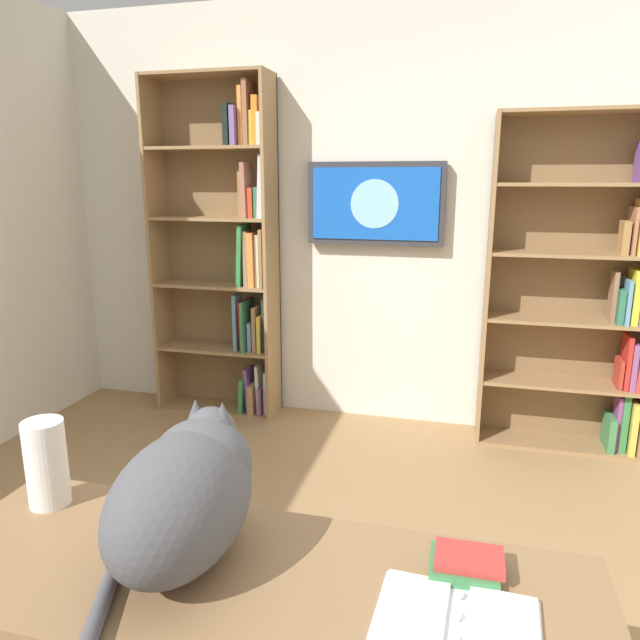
{
  "coord_description": "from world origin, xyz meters",
  "views": [
    {
      "loc": [
        -0.56,
        1.56,
        1.6
      ],
      "look_at": [
        0.12,
        -1.03,
        0.95
      ],
      "focal_mm": 32.73,
      "sensor_mm": 36.0,
      "label": 1
    }
  ],
  "objects_px": {
    "open_binder": "(457,620)",
    "paper_towel_roll": "(46,463)",
    "desk_book_stack": "(466,564)",
    "wall_mounted_tv": "(375,204)",
    "desk": "(247,625)",
    "bookshelf_right": "(230,253)",
    "cat": "(187,490)",
    "bookshelf_left": "(586,293)"
  },
  "relations": [
    {
      "from": "bookshelf_right",
      "to": "open_binder",
      "type": "distance_m",
      "value": 3.05
    },
    {
      "from": "open_binder",
      "to": "desk_book_stack",
      "type": "height_order",
      "value": "desk_book_stack"
    },
    {
      "from": "paper_towel_roll",
      "to": "desk_book_stack",
      "type": "distance_m",
      "value": 1.13
    },
    {
      "from": "desk_book_stack",
      "to": "desk",
      "type": "bearing_deg",
      "value": 18.58
    },
    {
      "from": "bookshelf_left",
      "to": "paper_towel_roll",
      "type": "xyz_separation_m",
      "value": [
        1.76,
        2.4,
        -0.11
      ]
    },
    {
      "from": "bookshelf_left",
      "to": "desk",
      "type": "height_order",
      "value": "bookshelf_left"
    },
    {
      "from": "bookshelf_right",
      "to": "desk",
      "type": "height_order",
      "value": "bookshelf_right"
    },
    {
      "from": "open_binder",
      "to": "paper_towel_roll",
      "type": "bearing_deg",
      "value": -9.19
    },
    {
      "from": "cat",
      "to": "desk",
      "type": "bearing_deg",
      "value": 157.92
    },
    {
      "from": "open_binder",
      "to": "cat",
      "type": "bearing_deg",
      "value": -6.59
    },
    {
      "from": "desk",
      "to": "cat",
      "type": "relative_size",
      "value": 2.68
    },
    {
      "from": "desk",
      "to": "paper_towel_roll",
      "type": "relative_size",
      "value": 6.52
    },
    {
      "from": "bookshelf_left",
      "to": "cat",
      "type": "height_order",
      "value": "bookshelf_left"
    },
    {
      "from": "cat",
      "to": "wall_mounted_tv",
      "type": "bearing_deg",
      "value": -90.21
    },
    {
      "from": "desk_book_stack",
      "to": "wall_mounted_tv",
      "type": "bearing_deg",
      "value": -75.77
    },
    {
      "from": "wall_mounted_tv",
      "to": "desk",
      "type": "bearing_deg",
      "value": 93.39
    },
    {
      "from": "bookshelf_right",
      "to": "open_binder",
      "type": "xyz_separation_m",
      "value": [
        -1.58,
        2.58,
        -0.39
      ]
    },
    {
      "from": "open_binder",
      "to": "desk",
      "type": "bearing_deg",
      "value": -0.61
    },
    {
      "from": "wall_mounted_tv",
      "to": "desk",
      "type": "height_order",
      "value": "wall_mounted_tv"
    },
    {
      "from": "desk_book_stack",
      "to": "paper_towel_roll",
      "type": "bearing_deg",
      "value": -0.76
    },
    {
      "from": "desk",
      "to": "open_binder",
      "type": "relative_size",
      "value": 4.67
    },
    {
      "from": "cat",
      "to": "desk_book_stack",
      "type": "bearing_deg",
      "value": -171.83
    },
    {
      "from": "cat",
      "to": "desk_book_stack",
      "type": "xyz_separation_m",
      "value": [
        -0.64,
        -0.09,
        -0.15
      ]
    },
    {
      "from": "paper_towel_roll",
      "to": "desk_book_stack",
      "type": "height_order",
      "value": "paper_towel_roll"
    },
    {
      "from": "bookshelf_right",
      "to": "desk_book_stack",
      "type": "height_order",
      "value": "bookshelf_right"
    },
    {
      "from": "cat",
      "to": "open_binder",
      "type": "xyz_separation_m",
      "value": [
        -0.63,
        0.07,
        -0.16
      ]
    },
    {
      "from": "bookshelf_right",
      "to": "open_binder",
      "type": "relative_size",
      "value": 6.6
    },
    {
      "from": "cat",
      "to": "desk_book_stack",
      "type": "height_order",
      "value": "cat"
    },
    {
      "from": "desk_book_stack",
      "to": "open_binder",
      "type": "bearing_deg",
      "value": 85.14
    },
    {
      "from": "bookshelf_right",
      "to": "desk",
      "type": "relative_size",
      "value": 1.41
    },
    {
      "from": "desk",
      "to": "paper_towel_roll",
      "type": "xyz_separation_m",
      "value": [
        0.65,
        -0.17,
        0.23
      ]
    },
    {
      "from": "cat",
      "to": "paper_towel_roll",
      "type": "xyz_separation_m",
      "value": [
        0.48,
        -0.11,
        -0.05
      ]
    },
    {
      "from": "bookshelf_right",
      "to": "cat",
      "type": "xyz_separation_m",
      "value": [
        -0.95,
        2.5,
        -0.23
      ]
    },
    {
      "from": "desk_book_stack",
      "to": "bookshelf_left",
      "type": "bearing_deg",
      "value": -104.74
    },
    {
      "from": "open_binder",
      "to": "paper_towel_roll",
      "type": "height_order",
      "value": "paper_towel_roll"
    },
    {
      "from": "desk",
      "to": "open_binder",
      "type": "distance_m",
      "value": 0.48
    },
    {
      "from": "paper_towel_roll",
      "to": "bookshelf_right",
      "type": "bearing_deg",
      "value": -78.84
    },
    {
      "from": "wall_mounted_tv",
      "to": "bookshelf_left",
      "type": "bearing_deg",
      "value": 176.39
    },
    {
      "from": "desk",
      "to": "cat",
      "type": "xyz_separation_m",
      "value": [
        0.17,
        -0.07,
        0.28
      ]
    },
    {
      "from": "cat",
      "to": "desk_book_stack",
      "type": "relative_size",
      "value": 3.56
    },
    {
      "from": "bookshelf_left",
      "to": "bookshelf_right",
      "type": "height_order",
      "value": "bookshelf_right"
    },
    {
      "from": "bookshelf_right",
      "to": "cat",
      "type": "bearing_deg",
      "value": 110.87
    }
  ]
}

